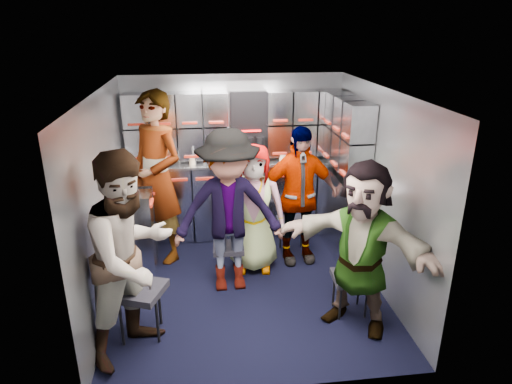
{
  "coord_description": "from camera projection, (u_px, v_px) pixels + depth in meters",
  "views": [
    {
      "loc": [
        -0.45,
        -4.28,
        2.73
      ],
      "look_at": [
        0.14,
        0.35,
        0.96
      ],
      "focal_mm": 32.0,
      "sensor_mm": 36.0,
      "label": 1
    }
  ],
  "objects": [
    {
      "name": "locker_bank_right",
      "position": [
        348.0,
        134.0,
        5.26
      ],
      "size": [
        0.28,
        1.0,
        0.82
      ],
      "primitive_type": "cube",
      "color": "#A1A7B1",
      "rests_on": "wall_right"
    },
    {
      "name": "bottle_right",
      "position": [
        293.0,
        152.0,
        5.82
      ],
      "size": [
        0.07,
        0.07,
        0.23
      ],
      "primitive_type": "cylinder",
      "color": "white",
      "rests_on": "counter"
    },
    {
      "name": "counter",
      "position": [
        236.0,
        163.0,
        5.83
      ],
      "size": [
        2.68,
        0.42,
        0.03
      ],
      "primitive_type": "cube",
      "color": "#B5B8BD",
      "rests_on": "cart_bank_back"
    },
    {
      "name": "jump_seat_mid_left",
      "position": [
        229.0,
        249.0,
        5.03
      ],
      "size": [
        0.35,
        0.33,
        0.4
      ],
      "rotation": [
        0.0,
        0.0,
        -0.04
      ],
      "color": "black",
      "rests_on": "ground"
    },
    {
      "name": "wall_right",
      "position": [
        379.0,
        190.0,
        4.79
      ],
      "size": [
        0.04,
        3.0,
        2.1
      ],
      "primitive_type": "cube",
      "color": "#8F949C",
      "rests_on": "ground"
    },
    {
      "name": "coffee_niche",
      "position": [
        249.0,
        125.0,
        5.8
      ],
      "size": [
        0.46,
        0.16,
        0.84
      ],
      "primitive_type": null,
      "color": "black",
      "rests_on": "wall_back"
    },
    {
      "name": "red_latch_strip",
      "position": [
        238.0,
        178.0,
        5.69
      ],
      "size": [
        2.6,
        0.02,
        0.03
      ],
      "primitive_type": "cube",
      "color": "#AE2514",
      "rests_on": "cart_bank_back"
    },
    {
      "name": "jump_seat_center",
      "position": [
        252.0,
        231.0,
        5.4
      ],
      "size": [
        0.4,
        0.38,
        0.43
      ],
      "rotation": [
        0.0,
        0.0,
        0.11
      ],
      "color": "black",
      "rests_on": "ground"
    },
    {
      "name": "cart_bank_back",
      "position": [
        237.0,
        200.0,
        6.01
      ],
      "size": [
        2.68,
        0.38,
        0.99
      ],
      "primitive_type": "cube",
      "color": "#A1A7B1",
      "rests_on": "ground"
    },
    {
      "name": "bottle_left",
      "position": [
        193.0,
        155.0,
        5.67
      ],
      "size": [
        0.07,
        0.07,
        0.24
      ],
      "primitive_type": "cylinder",
      "color": "white",
      "rests_on": "counter"
    },
    {
      "name": "floor",
      "position": [
        248.0,
        285.0,
        4.99
      ],
      "size": [
        3.0,
        3.0,
        0.0
      ],
      "primitive_type": "plane",
      "color": "black",
      "rests_on": "ground"
    },
    {
      "name": "jump_seat_near_right",
      "position": [
        351.0,
        280.0,
        4.42
      ],
      "size": [
        0.37,
        0.35,
        0.41
      ],
      "rotation": [
        0.0,
        0.0,
        -0.05
      ],
      "color": "black",
      "rests_on": "ground"
    },
    {
      "name": "attendant_arc_e",
      "position": [
        361.0,
        247.0,
        4.09
      ],
      "size": [
        1.46,
        1.34,
        1.62
      ],
      "primitive_type": "imported",
      "rotation": [
        0.0,
        0.0,
        -0.7
      ],
      "color": "black",
      "rests_on": "ground"
    },
    {
      "name": "jump_seat_mid_right",
      "position": [
        293.0,
        224.0,
        5.58
      ],
      "size": [
        0.38,
        0.36,
        0.44
      ],
      "rotation": [
        0.0,
        0.0,
        0.03
      ],
      "color": "black",
      "rests_on": "ground"
    },
    {
      "name": "cart_bank_left",
      "position": [
        138.0,
        229.0,
        5.2
      ],
      "size": [
        0.38,
        0.76,
        0.99
      ],
      "primitive_type": "cube",
      "color": "#A1A7B1",
      "rests_on": "ground"
    },
    {
      "name": "wall_back",
      "position": [
        235.0,
        155.0,
        6.01
      ],
      "size": [
        2.8,
        0.04,
        2.1
      ],
      "primitive_type": "cube",
      "color": "#8F949C",
      "rests_on": "ground"
    },
    {
      "name": "attendant_arc_b",
      "position": [
        229.0,
        212.0,
        4.68
      ],
      "size": [
        1.15,
        0.68,
        1.75
      ],
      "primitive_type": "imported",
      "rotation": [
        0.0,
        0.0,
        0.03
      ],
      "color": "black",
      "rests_on": "ground"
    },
    {
      "name": "right_cabinet",
      "position": [
        344.0,
        216.0,
        5.52
      ],
      "size": [
        0.28,
        1.2,
        1.0
      ],
      "primitive_type": "cube",
      "color": "#A1A7B1",
      "rests_on": "ground"
    },
    {
      "name": "bottle_mid",
      "position": [
        243.0,
        152.0,
        5.74
      ],
      "size": [
        0.06,
        0.06,
        0.27
      ],
      "primitive_type": "cylinder",
      "color": "white",
      "rests_on": "counter"
    },
    {
      "name": "jump_seat_near_left",
      "position": [
        139.0,
        293.0,
        4.07
      ],
      "size": [
        0.54,
        0.52,
        0.5
      ],
      "rotation": [
        0.0,
        0.0,
        -0.37
      ],
      "color": "black",
      "rests_on": "ground"
    },
    {
      "name": "cup_right",
      "position": [
        283.0,
        158.0,
        5.82
      ],
      "size": [
        0.08,
        0.08,
        0.09
      ],
      "primitive_type": "cylinder",
      "color": "beige",
      "rests_on": "counter"
    },
    {
      "name": "wall_left",
      "position": [
        105.0,
        203.0,
        4.46
      ],
      "size": [
        0.04,
        3.0,
        2.1
      ],
      "primitive_type": "cube",
      "color": "#8F949C",
      "rests_on": "ground"
    },
    {
      "name": "attendant_arc_d",
      "position": [
        297.0,
        196.0,
        5.26
      ],
      "size": [
        0.99,
        0.48,
        1.64
      ],
      "primitive_type": "imported",
      "rotation": [
        0.0,
        0.0,
        0.08
      ],
      "color": "black",
      "rests_on": "ground"
    },
    {
      "name": "ceiling",
      "position": [
        246.0,
        92.0,
        4.25
      ],
      "size": [
        2.8,
        3.0,
        0.02
      ],
      "primitive_type": "cube",
      "color": "silver",
      "rests_on": "wall_back"
    },
    {
      "name": "attendant_arc_a",
      "position": [
        131.0,
        257.0,
        3.74
      ],
      "size": [
        1.09,
        1.12,
        1.82
      ],
      "primitive_type": "imported",
      "rotation": [
        0.0,
        0.0,
        0.88
      ],
      "color": "black",
      "rests_on": "ground"
    },
    {
      "name": "locker_bank_back",
      "position": [
        235.0,
        125.0,
        5.72
      ],
      "size": [
        2.68,
        0.28,
        0.82
      ],
      "primitive_type": "cube",
      "color": "#A1A7B1",
      "rests_on": "wall_back"
    },
    {
      "name": "cup_left",
      "position": [
        192.0,
        161.0,
        5.69
      ],
      "size": [
        0.08,
        0.08,
        0.09
      ],
      "primitive_type": "cylinder",
      "color": "beige",
      "rests_on": "counter"
    },
    {
      "name": "attendant_standing",
      "position": [
        157.0,
        178.0,
        5.26
      ],
      "size": [
        0.87,
        0.86,
        2.02
      ],
      "primitive_type": "imported",
      "rotation": [
        0.0,
        0.0,
        -0.76
      ],
      "color": "black",
      "rests_on": "ground"
    },
    {
      "name": "attendant_arc_c",
      "position": [
        253.0,
        209.0,
        5.11
      ],
      "size": [
        0.77,
        0.55,
        1.49
      ],
      "primitive_type": "imported",
      "rotation": [
        0.0,
        0.0,
        -0.11
      ],
      "color": "black",
      "rests_on": "ground"
    }
  ]
}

